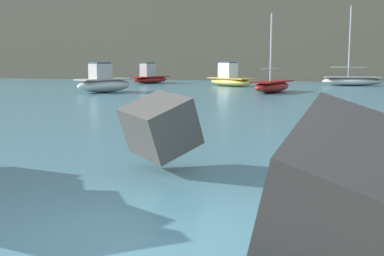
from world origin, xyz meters
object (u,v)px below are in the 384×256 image
Objects in this scene: boat_near_centre at (230,79)px; boat_near_left at (272,86)px; boat_far_left at (150,77)px; boat_mid_centre at (352,81)px; boat_mid_left at (104,83)px.

boat_near_left is at bearing -59.43° from boat_near_centre.
boat_near_centre is (-4.77, 8.08, 0.19)m from boat_near_left.
boat_near_centre is at bearing -20.20° from boat_far_left.
boat_mid_centre reaches higher than boat_far_left.
boat_near_left is 18.07m from boat_far_left.
boat_mid_centre is at bearing 1.11° from boat_far_left.
boat_near_centre is 9.80m from boat_far_left.
boat_near_centre reaches higher than boat_far_left.
boat_mid_left is at bearing -82.04° from boat_far_left.
boat_mid_left is 0.67× the size of boat_mid_centre.
boat_near_left is 1.05× the size of boat_near_centre.
boat_near_centre is 0.73× the size of boat_mid_centre.
boat_near_left is 1.12× the size of boat_far_left.
boat_mid_centre reaches higher than boat_near_centre.
boat_near_left is at bearing -117.48° from boat_mid_centre.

